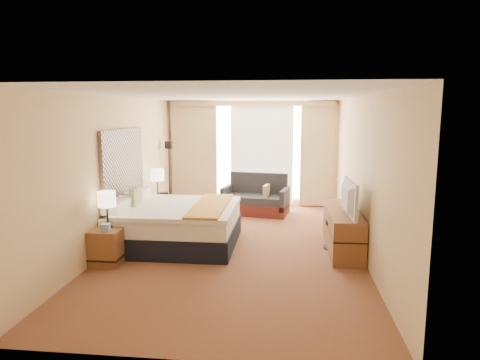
# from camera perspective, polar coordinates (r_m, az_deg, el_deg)

# --- Properties ---
(floor) EXTENTS (4.20, 7.00, 0.02)m
(floor) POSITION_cam_1_polar(r_m,az_deg,el_deg) (7.58, -0.59, -8.82)
(floor) COLOR #521717
(floor) RESTS_ON ground
(ceiling) EXTENTS (4.20, 7.00, 0.02)m
(ceiling) POSITION_cam_1_polar(r_m,az_deg,el_deg) (7.22, -0.63, 11.22)
(ceiling) COLOR white
(ceiling) RESTS_ON wall_back
(wall_back) EXTENTS (4.20, 0.02, 2.60)m
(wall_back) POSITION_cam_1_polar(r_m,az_deg,el_deg) (10.75, 1.61, 3.62)
(wall_back) COLOR #E0B388
(wall_back) RESTS_ON ground
(wall_front) EXTENTS (4.20, 0.02, 2.60)m
(wall_front) POSITION_cam_1_polar(r_m,az_deg,el_deg) (3.90, -6.75, -6.43)
(wall_front) COLOR #E0B388
(wall_front) RESTS_ON ground
(wall_left) EXTENTS (0.02, 7.00, 2.60)m
(wall_left) POSITION_cam_1_polar(r_m,az_deg,el_deg) (7.82, -16.08, 1.15)
(wall_left) COLOR #E0B388
(wall_left) RESTS_ON ground
(wall_right) EXTENTS (0.02, 7.00, 2.60)m
(wall_right) POSITION_cam_1_polar(r_m,az_deg,el_deg) (7.34, 15.89, 0.66)
(wall_right) COLOR #E0B388
(wall_right) RESTS_ON ground
(headboard) EXTENTS (0.06, 1.85, 1.50)m
(headboard) POSITION_cam_1_polar(r_m,az_deg,el_deg) (7.99, -15.27, 1.21)
(headboard) COLOR black
(headboard) RESTS_ON wall_left
(nightstand_left) EXTENTS (0.45, 0.52, 0.55)m
(nightstand_left) POSITION_cam_1_polar(r_m,az_deg,el_deg) (7.01, -17.21, -8.42)
(nightstand_left) COLOR brown
(nightstand_left) RESTS_ON floor
(nightstand_right) EXTENTS (0.45, 0.52, 0.55)m
(nightstand_right) POSITION_cam_1_polar(r_m,az_deg,el_deg) (9.27, -11.10, -3.88)
(nightstand_right) COLOR brown
(nightstand_right) RESTS_ON floor
(media_dresser) EXTENTS (0.50, 1.80, 0.70)m
(media_dresser) POSITION_cam_1_polar(r_m,az_deg,el_deg) (7.50, 13.52, -6.50)
(media_dresser) COLOR brown
(media_dresser) RESTS_ON floor
(window) EXTENTS (2.30, 0.02, 2.30)m
(window) POSITION_cam_1_polar(r_m,az_deg,el_deg) (10.70, 2.93, 3.69)
(window) COLOR white
(window) RESTS_ON wall_back
(curtains) EXTENTS (4.12, 0.19, 2.56)m
(curtains) POSITION_cam_1_polar(r_m,az_deg,el_deg) (10.62, 1.54, 4.14)
(curtains) COLOR #CDB690
(curtains) RESTS_ON floor
(bed) EXTENTS (2.09, 1.91, 1.01)m
(bed) POSITION_cam_1_polar(r_m,az_deg,el_deg) (7.67, -8.54, -5.82)
(bed) COLOR black
(bed) RESTS_ON floor
(loveseat) EXTENTS (1.58, 1.03, 0.92)m
(loveseat) POSITION_cam_1_polar(r_m,az_deg,el_deg) (9.89, 2.17, -2.72)
(loveseat) COLOR #521C17
(loveseat) RESTS_ON floor
(floor_lamp) EXTENTS (0.21, 0.21, 1.64)m
(floor_lamp) POSITION_cam_1_polar(r_m,az_deg,el_deg) (10.26, -9.43, 2.43)
(floor_lamp) COLOR black
(floor_lamp) RESTS_ON floor
(desk_chair) EXTENTS (0.46, 0.46, 0.94)m
(desk_chair) POSITION_cam_1_polar(r_m,az_deg,el_deg) (7.54, 13.24, -5.85)
(desk_chair) COLOR black
(desk_chair) RESTS_ON floor
(lamp_left) EXTENTS (0.27, 0.27, 0.58)m
(lamp_left) POSITION_cam_1_polar(r_m,az_deg,el_deg) (6.88, -17.36, -2.54)
(lamp_left) COLOR black
(lamp_left) RESTS_ON nightstand_left
(lamp_right) EXTENTS (0.28, 0.28, 0.59)m
(lamp_right) POSITION_cam_1_polar(r_m,az_deg,el_deg) (9.12, -10.97, 0.60)
(lamp_right) COLOR black
(lamp_right) RESTS_ON nightstand_right
(tissue_box) EXTENTS (0.13, 0.13, 0.11)m
(tissue_box) POSITION_cam_1_polar(r_m,az_deg,el_deg) (6.80, -17.47, -6.05)
(tissue_box) COLOR #90AFDE
(tissue_box) RESTS_ON nightstand_left
(telephone) EXTENTS (0.23, 0.21, 0.07)m
(telephone) POSITION_cam_1_polar(r_m,az_deg,el_deg) (9.27, -10.14, -1.88)
(telephone) COLOR black
(telephone) RESTS_ON nightstand_right
(television) EXTENTS (0.17, 0.99, 0.57)m
(television) POSITION_cam_1_polar(r_m,az_deg,el_deg) (6.96, 13.72, -2.36)
(television) COLOR black
(television) RESTS_ON media_dresser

